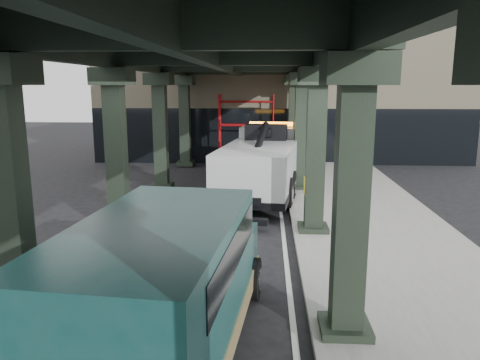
% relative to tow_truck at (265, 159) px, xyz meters
% --- Properties ---
extents(ground, '(90.00, 90.00, 0.00)m').
position_rel_tow_truck_xyz_m(ground, '(-1.08, -7.56, -1.47)').
color(ground, black).
rests_on(ground, ground).
extents(sidewalk, '(5.00, 40.00, 0.15)m').
position_rel_tow_truck_xyz_m(sidewalk, '(3.42, -5.56, -1.39)').
color(sidewalk, gray).
rests_on(sidewalk, ground).
extents(lane_stripe, '(0.12, 38.00, 0.01)m').
position_rel_tow_truck_xyz_m(lane_stripe, '(0.62, -5.56, -1.46)').
color(lane_stripe, silver).
rests_on(lane_stripe, ground).
extents(viaduct, '(7.40, 32.00, 6.40)m').
position_rel_tow_truck_xyz_m(viaduct, '(-1.48, -5.56, 3.99)').
color(viaduct, black).
rests_on(viaduct, ground).
extents(building, '(22.00, 10.00, 8.00)m').
position_rel_tow_truck_xyz_m(building, '(0.92, 12.44, 2.53)').
color(building, '#C6B793').
rests_on(building, ground).
extents(scaffolding, '(3.08, 0.88, 4.00)m').
position_rel_tow_truck_xyz_m(scaffolding, '(-1.08, 7.08, 0.64)').
color(scaffolding, '#AF0E12').
rests_on(scaffolding, ground).
extents(tow_truck, '(3.70, 9.42, 3.01)m').
position_rel_tow_truck_xyz_m(tow_truck, '(0.00, 0.00, 0.00)').
color(tow_truck, black).
rests_on(tow_truck, ground).
extents(towed_van, '(2.98, 6.39, 2.51)m').
position_rel_tow_truck_xyz_m(towed_van, '(-1.52, -12.50, -0.12)').
color(towed_van, '#113F3E').
rests_on(towed_van, ground).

